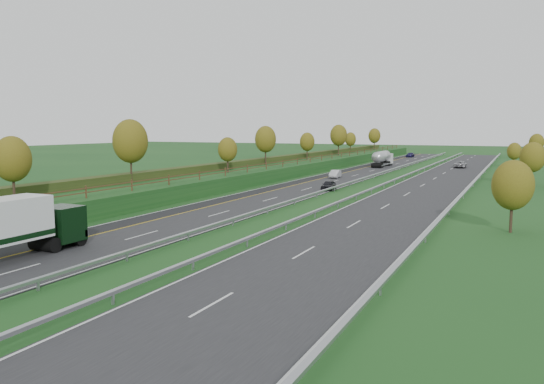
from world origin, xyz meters
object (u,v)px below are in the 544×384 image
(road_tanker, at_px, (382,158))
(car_dark_near, at_px, (329,185))
(car_silver_mid, at_px, (335,174))
(car_small_far, at_px, (410,155))
(car_oncoming, at_px, (460,164))

(road_tanker, height_order, car_dark_near, road_tanker)
(road_tanker, xyz_separation_m, car_dark_near, (4.13, -48.38, -1.16))
(car_dark_near, distance_m, car_silver_mid, 18.42)
(car_dark_near, relative_size, car_small_far, 0.87)
(car_dark_near, bearing_deg, car_oncoming, 71.16)
(car_small_far, bearing_deg, car_silver_mid, -86.82)
(car_silver_mid, distance_m, car_oncoming, 38.12)
(road_tanker, distance_m, car_small_far, 41.68)
(car_silver_mid, bearing_deg, car_small_far, 84.29)
(car_small_far, height_order, car_oncoming, car_oncoming)
(car_dark_near, bearing_deg, road_tanker, 89.21)
(road_tanker, relative_size, car_silver_mid, 2.74)
(road_tanker, height_order, car_small_far, road_tanker)
(car_silver_mid, height_order, car_oncoming, car_oncoming)
(car_dark_near, xyz_separation_m, car_small_far, (-5.85, 90.00, -0.01))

